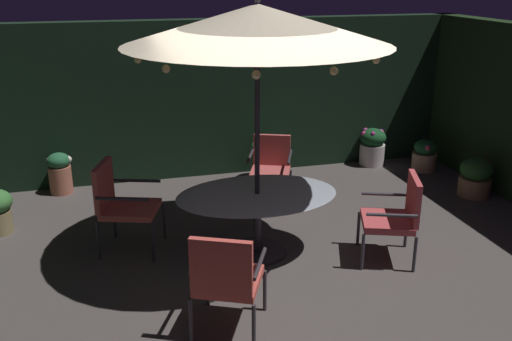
{
  "coord_description": "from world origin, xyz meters",
  "views": [
    {
      "loc": [
        -1.68,
        -5.2,
        3.04
      ],
      "look_at": [
        -0.17,
        0.44,
        0.97
      ],
      "focal_mm": 39.76,
      "sensor_mm": 36.0,
      "label": 1
    }
  ],
  "objects_px": {
    "patio_umbrella": "(257,25)",
    "potted_plant_right_near": "(267,157)",
    "potted_plant_left_far": "(60,172)",
    "patio_chair_east": "(397,213)",
    "patio_dining_table": "(257,205)",
    "potted_plant_back_center": "(372,146)",
    "patio_chair_north": "(121,201)",
    "patio_chair_northeast": "(226,276)",
    "potted_plant_right_far": "(476,177)",
    "potted_plant_front_corner": "(425,155)",
    "patio_chair_southeast": "(271,166)"
  },
  "relations": [
    {
      "from": "potted_plant_right_near",
      "to": "potted_plant_left_far",
      "type": "distance_m",
      "value": 3.03
    },
    {
      "from": "potted_plant_left_far",
      "to": "patio_chair_southeast",
      "type": "bearing_deg",
      "value": -21.04
    },
    {
      "from": "patio_dining_table",
      "to": "patio_chair_north",
      "type": "relative_size",
      "value": 1.74
    },
    {
      "from": "patio_umbrella",
      "to": "potted_plant_right_near",
      "type": "distance_m",
      "value": 3.24
    },
    {
      "from": "patio_chair_east",
      "to": "potted_plant_back_center",
      "type": "distance_m",
      "value": 3.27
    },
    {
      "from": "patio_chair_northeast",
      "to": "potted_plant_left_far",
      "type": "distance_m",
      "value": 4.22
    },
    {
      "from": "potted_plant_left_far",
      "to": "potted_plant_front_corner",
      "type": "xyz_separation_m",
      "value": [
        5.57,
        -0.48,
        -0.06
      ]
    },
    {
      "from": "patio_chair_northeast",
      "to": "potted_plant_front_corner",
      "type": "xyz_separation_m",
      "value": [
        3.97,
        3.42,
        -0.31
      ]
    },
    {
      "from": "patio_dining_table",
      "to": "potted_plant_front_corner",
      "type": "xyz_separation_m",
      "value": [
        3.32,
        2.03,
        -0.33
      ]
    },
    {
      "from": "potted_plant_left_far",
      "to": "potted_plant_back_center",
      "type": "distance_m",
      "value": 4.89
    },
    {
      "from": "patio_chair_northeast",
      "to": "potted_plant_left_far",
      "type": "height_order",
      "value": "patio_chair_northeast"
    },
    {
      "from": "patio_chair_southeast",
      "to": "potted_plant_right_near",
      "type": "height_order",
      "value": "patio_chair_southeast"
    },
    {
      "from": "patio_chair_north",
      "to": "patio_chair_northeast",
      "type": "height_order",
      "value": "patio_chair_north"
    },
    {
      "from": "patio_umbrella",
      "to": "potted_plant_right_far",
      "type": "height_order",
      "value": "patio_umbrella"
    },
    {
      "from": "patio_chair_north",
      "to": "potted_plant_back_center",
      "type": "distance_m",
      "value": 4.57
    },
    {
      "from": "potted_plant_back_center",
      "to": "potted_plant_front_corner",
      "type": "bearing_deg",
      "value": -34.77
    },
    {
      "from": "patio_chair_east",
      "to": "potted_plant_back_center",
      "type": "relative_size",
      "value": 1.58
    },
    {
      "from": "potted_plant_back_center",
      "to": "patio_chair_southeast",
      "type": "bearing_deg",
      "value": -152.3
    },
    {
      "from": "potted_plant_left_far",
      "to": "potted_plant_back_center",
      "type": "bearing_deg",
      "value": -0.05
    },
    {
      "from": "patio_chair_southeast",
      "to": "potted_plant_back_center",
      "type": "xyz_separation_m",
      "value": [
        2.06,
        1.08,
        -0.2
      ]
    },
    {
      "from": "patio_chair_southeast",
      "to": "potted_plant_left_far",
      "type": "relative_size",
      "value": 1.51
    },
    {
      "from": "patio_umbrella",
      "to": "potted_plant_back_center",
      "type": "xyz_separation_m",
      "value": [
        2.64,
        2.5,
        -2.21
      ]
    },
    {
      "from": "patio_chair_east",
      "to": "potted_plant_back_center",
      "type": "height_order",
      "value": "patio_chair_east"
    },
    {
      "from": "patio_chair_northeast",
      "to": "potted_plant_left_far",
      "type": "xyz_separation_m",
      "value": [
        -1.6,
        3.9,
        -0.25
      ]
    },
    {
      "from": "patio_chair_east",
      "to": "potted_plant_left_far",
      "type": "relative_size",
      "value": 1.61
    },
    {
      "from": "patio_chair_east",
      "to": "potted_plant_left_far",
      "type": "bearing_deg",
      "value": 140.54
    },
    {
      "from": "patio_dining_table",
      "to": "potted_plant_back_center",
      "type": "height_order",
      "value": "patio_dining_table"
    },
    {
      "from": "patio_chair_east",
      "to": "potted_plant_back_center",
      "type": "bearing_deg",
      "value": 68.46
    },
    {
      "from": "patio_umbrella",
      "to": "patio_chair_east",
      "type": "distance_m",
      "value": 2.5
    },
    {
      "from": "patio_dining_table",
      "to": "patio_chair_southeast",
      "type": "height_order",
      "value": "patio_chair_southeast"
    },
    {
      "from": "potted_plant_left_far",
      "to": "potted_plant_front_corner",
      "type": "distance_m",
      "value": 5.59
    },
    {
      "from": "patio_dining_table",
      "to": "potted_plant_right_near",
      "type": "height_order",
      "value": "patio_dining_table"
    },
    {
      "from": "potted_plant_back_center",
      "to": "patio_chair_northeast",
      "type": "bearing_deg",
      "value": -130.17
    },
    {
      "from": "potted_plant_left_far",
      "to": "potted_plant_back_center",
      "type": "height_order",
      "value": "potted_plant_back_center"
    },
    {
      "from": "patio_umbrella",
      "to": "patio_chair_north",
      "type": "height_order",
      "value": "patio_umbrella"
    },
    {
      "from": "patio_chair_north",
      "to": "patio_chair_east",
      "type": "relative_size",
      "value": 1.07
    },
    {
      "from": "patio_chair_north",
      "to": "potted_plant_left_far",
      "type": "distance_m",
      "value": 2.18
    },
    {
      "from": "patio_chair_north",
      "to": "patio_chair_southeast",
      "type": "height_order",
      "value": "patio_chair_north"
    },
    {
      "from": "patio_chair_southeast",
      "to": "potted_plant_front_corner",
      "type": "bearing_deg",
      "value": 12.47
    },
    {
      "from": "patio_umbrella",
      "to": "patio_chair_northeast",
      "type": "xyz_separation_m",
      "value": [
        -0.65,
        -1.39,
        -1.97
      ]
    },
    {
      "from": "potted_plant_right_far",
      "to": "potted_plant_left_far",
      "type": "xyz_separation_m",
      "value": [
        -5.7,
        1.64,
        0.03
      ]
    },
    {
      "from": "patio_umbrella",
      "to": "patio_chair_east",
      "type": "height_order",
      "value": "patio_umbrella"
    },
    {
      "from": "potted_plant_left_far",
      "to": "patio_chair_east",
      "type": "bearing_deg",
      "value": -39.46
    },
    {
      "from": "patio_chair_north",
      "to": "potted_plant_right_near",
      "type": "relative_size",
      "value": 1.56
    },
    {
      "from": "potted_plant_right_far",
      "to": "potted_plant_back_center",
      "type": "height_order",
      "value": "potted_plant_back_center"
    },
    {
      "from": "potted_plant_left_far",
      "to": "potted_plant_right_near",
      "type": "bearing_deg",
      "value": -4.19
    },
    {
      "from": "patio_umbrella",
      "to": "potted_plant_right_near",
      "type": "bearing_deg",
      "value": 71.4
    },
    {
      "from": "patio_chair_north",
      "to": "potted_plant_left_far",
      "type": "height_order",
      "value": "patio_chair_north"
    },
    {
      "from": "patio_chair_northeast",
      "to": "potted_plant_front_corner",
      "type": "bearing_deg",
      "value": 40.72
    },
    {
      "from": "potted_plant_right_near",
      "to": "potted_plant_back_center",
      "type": "height_order",
      "value": "potted_plant_right_near"
    }
  ]
}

